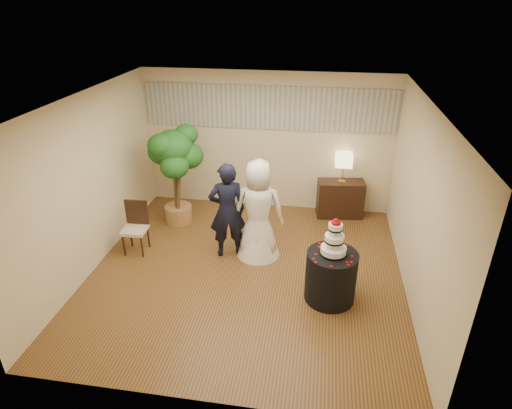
% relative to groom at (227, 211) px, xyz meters
% --- Properties ---
extents(floor, '(5.00, 5.00, 0.00)m').
position_rel_groom_xyz_m(floor, '(0.40, -0.50, -0.85)').
color(floor, brown).
rests_on(floor, ground).
extents(ceiling, '(5.00, 5.00, 0.00)m').
position_rel_groom_xyz_m(ceiling, '(0.40, -0.50, 1.95)').
color(ceiling, white).
rests_on(ceiling, wall_back).
extents(wall_back, '(5.00, 0.06, 2.80)m').
position_rel_groom_xyz_m(wall_back, '(0.40, 2.00, 0.55)').
color(wall_back, beige).
rests_on(wall_back, ground).
extents(wall_front, '(5.00, 0.06, 2.80)m').
position_rel_groom_xyz_m(wall_front, '(0.40, -3.00, 0.55)').
color(wall_front, beige).
rests_on(wall_front, ground).
extents(wall_left, '(0.06, 5.00, 2.80)m').
position_rel_groom_xyz_m(wall_left, '(-2.10, -0.50, 0.55)').
color(wall_left, beige).
rests_on(wall_left, ground).
extents(wall_right, '(0.06, 5.00, 2.80)m').
position_rel_groom_xyz_m(wall_right, '(2.90, -0.50, 0.55)').
color(wall_right, beige).
rests_on(wall_right, ground).
extents(mural_border, '(4.90, 0.02, 0.85)m').
position_rel_groom_xyz_m(mural_border, '(0.40, 1.98, 1.25)').
color(mural_border, '#A7A69C').
rests_on(mural_border, wall_back).
extents(groom, '(0.72, 0.59, 1.69)m').
position_rel_groom_xyz_m(groom, '(0.00, 0.00, 0.00)').
color(groom, black).
rests_on(groom, floor).
extents(bride, '(0.89, 0.79, 1.74)m').
position_rel_groom_xyz_m(bride, '(0.51, 0.08, 0.02)').
color(bride, white).
rests_on(bride, floor).
extents(cake_table, '(0.81, 0.81, 0.78)m').
position_rel_groom_xyz_m(cake_table, '(1.75, -0.95, -0.45)').
color(cake_table, black).
rests_on(cake_table, floor).
extents(wedding_cake, '(0.37, 0.37, 0.57)m').
position_rel_groom_xyz_m(wedding_cake, '(1.75, -0.95, 0.22)').
color(wedding_cake, white).
rests_on(wedding_cake, cake_table).
extents(console, '(0.95, 0.52, 0.76)m').
position_rel_groom_xyz_m(console, '(1.93, 1.74, -0.47)').
color(console, black).
rests_on(console, floor).
extents(table_lamp, '(0.33, 0.33, 0.58)m').
position_rel_groom_xyz_m(table_lamp, '(1.93, 1.74, 0.20)').
color(table_lamp, '#CFBA88').
rests_on(table_lamp, console).
extents(ficus_tree, '(1.31, 1.31, 1.97)m').
position_rel_groom_xyz_m(ficus_tree, '(-1.23, 0.99, 0.14)').
color(ficus_tree, '#1E5A1C').
rests_on(ficus_tree, floor).
extents(side_chair, '(0.44, 0.46, 0.91)m').
position_rel_groom_xyz_m(side_chair, '(-1.61, -0.18, -0.39)').
color(side_chair, black).
rests_on(side_chair, floor).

